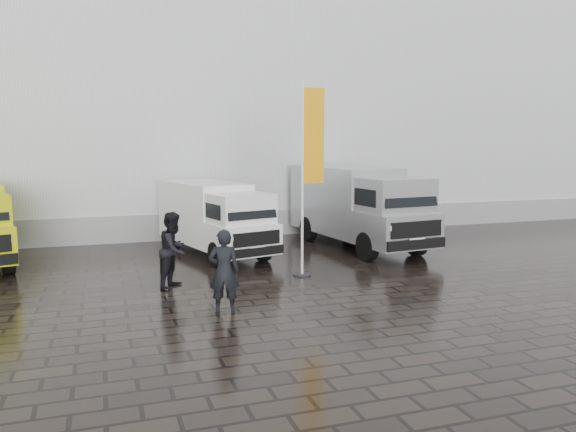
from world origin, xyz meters
name	(u,v)px	position (x,y,z in m)	size (l,w,h in m)	color
ground	(310,284)	(0.00, 0.00, 0.00)	(120.00, 120.00, 0.00)	black
exhibition_hall	(240,98)	(2.00, 16.00, 6.00)	(44.00, 16.00, 12.00)	silver
hall_plinth	(288,222)	(2.00, 7.95, 0.50)	(44.00, 0.15, 1.00)	gray
van_white	(215,219)	(-1.60, 4.70, 1.18)	(1.82, 5.45, 2.36)	white
van_silver	(358,208)	(3.44, 4.39, 1.41)	(2.17, 6.50, 2.82)	#B1B3B6
flagpole	(309,167)	(0.32, 1.02, 3.03)	(0.88, 0.50, 5.37)	black
wheelie_bin	(355,221)	(4.73, 7.35, 0.50)	(0.60, 0.60, 0.99)	black
person_front	(224,271)	(-2.65, -1.73, 0.92)	(0.67, 0.44, 1.84)	black
person_tent	(174,250)	(-3.41, 0.88, 0.97)	(0.94, 0.74, 1.94)	black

